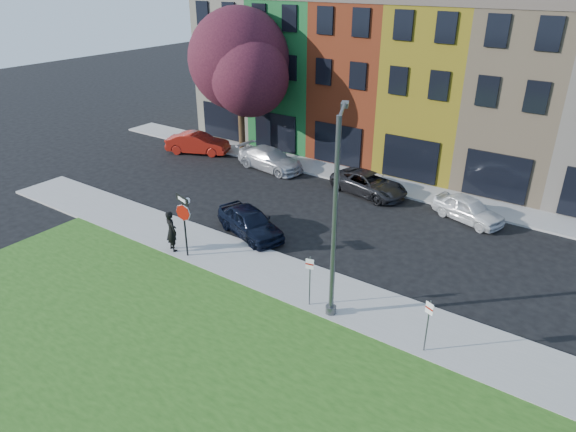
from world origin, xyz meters
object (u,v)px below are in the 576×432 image
Objects in this scene: stop_sign at (183,214)px; street_lamp at (335,220)px; man at (171,231)px; sedan_near at (250,222)px.

stop_sign is 0.39× the size of street_lamp.
street_lamp reaches higher than man.
sedan_near is (1.84, 3.35, -0.38)m from man.
man is at bearing 170.61° from sedan_near.
man is at bearing -163.68° from stop_sign.
man is 3.84m from sedan_near.
sedan_near is at bearing -100.93° from man.
street_lamp is (7.40, 0.19, 1.70)m from stop_sign.
stop_sign is 0.66× the size of sedan_near.
man is 8.77m from street_lamp.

